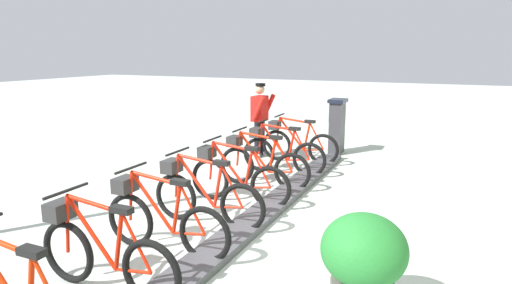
{
  "coord_description": "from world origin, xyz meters",
  "views": [
    {
      "loc": [
        -2.4,
        4.52,
        2.35
      ],
      "look_at": [
        0.5,
        -1.72,
        0.9
      ],
      "focal_mm": 30.23,
      "sensor_mm": 36.0,
      "label": 1
    }
  ],
  "objects_px": {
    "payment_kiosk": "(337,125)",
    "bike_docked_0": "(296,143)",
    "bike_docked_5": "(160,218)",
    "bike_docked_6": "(101,252)",
    "worker_near_rack": "(260,117)",
    "bike_docked_4": "(203,195)",
    "bike_docked_2": "(260,163)",
    "bike_docked_3": "(235,177)",
    "planter_bush": "(363,261)",
    "bike_docked_1": "(280,152)"
  },
  "relations": [
    {
      "from": "bike_docked_4",
      "to": "bike_docked_6",
      "type": "bearing_deg",
      "value": 90.0
    },
    {
      "from": "bike_docked_2",
      "to": "worker_near_rack",
      "type": "distance_m",
      "value": 2.29
    },
    {
      "from": "bike_docked_3",
      "to": "bike_docked_2",
      "type": "bearing_deg",
      "value": -90.0
    },
    {
      "from": "bike_docked_0",
      "to": "bike_docked_3",
      "type": "height_order",
      "value": "same"
    },
    {
      "from": "bike_docked_1",
      "to": "bike_docked_3",
      "type": "height_order",
      "value": "same"
    },
    {
      "from": "bike_docked_4",
      "to": "bike_docked_5",
      "type": "height_order",
      "value": "same"
    },
    {
      "from": "bike_docked_0",
      "to": "bike_docked_6",
      "type": "relative_size",
      "value": 1.0
    },
    {
      "from": "payment_kiosk",
      "to": "bike_docked_1",
      "type": "relative_size",
      "value": 0.74
    },
    {
      "from": "bike_docked_0",
      "to": "bike_docked_5",
      "type": "xyz_separation_m",
      "value": [
        0.0,
        4.72,
        0.0
      ]
    },
    {
      "from": "bike_docked_0",
      "to": "bike_docked_5",
      "type": "height_order",
      "value": "same"
    },
    {
      "from": "bike_docked_2",
      "to": "bike_docked_5",
      "type": "xyz_separation_m",
      "value": [
        0.0,
        2.83,
        0.0
      ]
    },
    {
      "from": "bike_docked_2",
      "to": "planter_bush",
      "type": "xyz_separation_m",
      "value": [
        -2.41,
        3.11,
        0.11
      ]
    },
    {
      "from": "bike_docked_0",
      "to": "bike_docked_2",
      "type": "bearing_deg",
      "value": 90.0
    },
    {
      "from": "worker_near_rack",
      "to": "planter_bush",
      "type": "bearing_deg",
      "value": 122.89
    },
    {
      "from": "worker_near_rack",
      "to": "bike_docked_5",
      "type": "bearing_deg",
      "value": 100.75
    },
    {
      "from": "bike_docked_2",
      "to": "bike_docked_5",
      "type": "relative_size",
      "value": 1.0
    },
    {
      "from": "bike_docked_2",
      "to": "planter_bush",
      "type": "distance_m",
      "value": 3.94
    },
    {
      "from": "bike_docked_1",
      "to": "planter_bush",
      "type": "xyz_separation_m",
      "value": [
        -2.41,
        4.06,
        0.11
      ]
    },
    {
      "from": "bike_docked_5",
      "to": "planter_bush",
      "type": "bearing_deg",
      "value": 173.35
    },
    {
      "from": "bike_docked_0",
      "to": "bike_docked_4",
      "type": "xyz_separation_m",
      "value": [
        0.0,
        3.78,
        0.0
      ]
    },
    {
      "from": "payment_kiosk",
      "to": "bike_docked_4",
      "type": "distance_m",
      "value": 5.01
    },
    {
      "from": "bike_docked_3",
      "to": "worker_near_rack",
      "type": "xyz_separation_m",
      "value": [
        0.93,
        -2.99,
        0.48
      ]
    },
    {
      "from": "worker_near_rack",
      "to": "bike_docked_3",
      "type": "bearing_deg",
      "value": 107.23
    },
    {
      "from": "payment_kiosk",
      "to": "worker_near_rack",
      "type": "bearing_deg",
      "value": 34.73
    },
    {
      "from": "bike_docked_2",
      "to": "worker_near_rack",
      "type": "height_order",
      "value": "worker_near_rack"
    },
    {
      "from": "bike_docked_3",
      "to": "payment_kiosk",
      "type": "bearing_deg",
      "value": -98.09
    },
    {
      "from": "bike_docked_5",
      "to": "payment_kiosk",
      "type": "bearing_deg",
      "value": -95.52
    },
    {
      "from": "bike_docked_6",
      "to": "worker_near_rack",
      "type": "height_order",
      "value": "worker_near_rack"
    },
    {
      "from": "bike_docked_4",
      "to": "bike_docked_1",
      "type": "bearing_deg",
      "value": -90.0
    },
    {
      "from": "bike_docked_2",
      "to": "bike_docked_3",
      "type": "distance_m",
      "value": 0.94
    },
    {
      "from": "bike_docked_4",
      "to": "payment_kiosk",
      "type": "bearing_deg",
      "value": -96.57
    },
    {
      "from": "bike_docked_5",
      "to": "planter_bush",
      "type": "distance_m",
      "value": 2.43
    },
    {
      "from": "bike_docked_0",
      "to": "bike_docked_5",
      "type": "bearing_deg",
      "value": 90.0
    },
    {
      "from": "bike_docked_4",
      "to": "bike_docked_6",
      "type": "relative_size",
      "value": 1.0
    },
    {
      "from": "bike_docked_2",
      "to": "bike_docked_5",
      "type": "distance_m",
      "value": 2.83
    },
    {
      "from": "bike_docked_5",
      "to": "bike_docked_2",
      "type": "bearing_deg",
      "value": -90.0
    },
    {
      "from": "bike_docked_0",
      "to": "bike_docked_1",
      "type": "relative_size",
      "value": 1.0
    },
    {
      "from": "bike_docked_1",
      "to": "bike_docked_3",
      "type": "xyz_separation_m",
      "value": [
        0.0,
        1.89,
        0.0
      ]
    },
    {
      "from": "bike_docked_0",
      "to": "bike_docked_2",
      "type": "relative_size",
      "value": 1.0
    },
    {
      "from": "bike_docked_3",
      "to": "bike_docked_6",
      "type": "xyz_separation_m",
      "value": [
        0.0,
        2.83,
        0.0
      ]
    },
    {
      "from": "payment_kiosk",
      "to": "planter_bush",
      "type": "bearing_deg",
      "value": 106.52
    },
    {
      "from": "worker_near_rack",
      "to": "bike_docked_6",
      "type": "bearing_deg",
      "value": 99.04
    },
    {
      "from": "bike_docked_1",
      "to": "worker_near_rack",
      "type": "height_order",
      "value": "worker_near_rack"
    },
    {
      "from": "bike_docked_5",
      "to": "bike_docked_6",
      "type": "xyz_separation_m",
      "value": [
        0.0,
        0.94,
        0.0
      ]
    },
    {
      "from": "payment_kiosk",
      "to": "bike_docked_0",
      "type": "bearing_deg",
      "value": 64.35
    },
    {
      "from": "payment_kiosk",
      "to": "bike_docked_6",
      "type": "relative_size",
      "value": 0.74
    },
    {
      "from": "bike_docked_4",
      "to": "bike_docked_5",
      "type": "xyz_separation_m",
      "value": [
        0.0,
        0.94,
        0.0
      ]
    },
    {
      "from": "payment_kiosk",
      "to": "bike_docked_6",
      "type": "height_order",
      "value": "payment_kiosk"
    },
    {
      "from": "payment_kiosk",
      "to": "bike_docked_2",
      "type": "height_order",
      "value": "payment_kiosk"
    },
    {
      "from": "bike_docked_2",
      "to": "payment_kiosk",
      "type": "bearing_deg",
      "value": -100.52
    }
  ]
}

